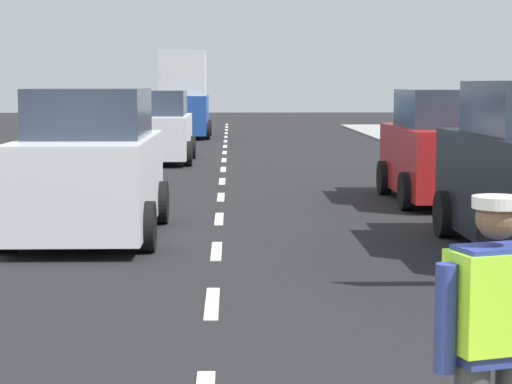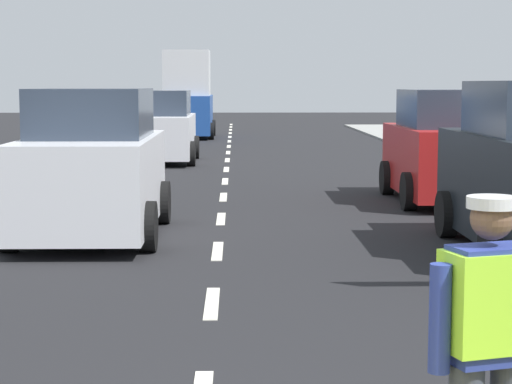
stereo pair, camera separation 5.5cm
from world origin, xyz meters
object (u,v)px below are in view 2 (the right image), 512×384
car_oncoming_second (161,129)px  car_parked_far (446,150)px  delivery_truck (188,99)px  road_worker (492,340)px  car_oncoming_lead (92,168)px

car_oncoming_second → car_parked_far: 11.01m
car_oncoming_second → car_parked_far: car_parked_far is taller
car_parked_far → delivery_truck: bearing=105.6°
delivery_truck → car_parked_far: delivery_truck is taller
road_worker → delivery_truck: bearing=95.4°
road_worker → delivery_truck: delivery_truck is taller
road_worker → car_oncoming_second: car_oncoming_second is taller
delivery_truck → car_oncoming_lead: 25.10m
car_oncoming_second → car_parked_far: bearing=-56.5°
car_oncoming_lead → car_parked_far: 7.19m
car_oncoming_second → car_oncoming_lead: 13.09m
delivery_truck → car_oncoming_second: size_ratio=1.10×
road_worker → car_parked_far: (2.65, 12.96, 0.05)m
delivery_truck → car_oncoming_lead: delivery_truck is taller
road_worker → car_oncoming_second: (-3.42, 22.15, 0.01)m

